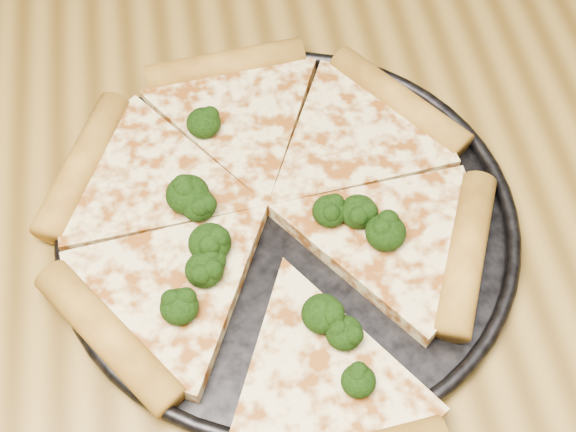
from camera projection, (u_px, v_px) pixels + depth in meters
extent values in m
cube|color=olive|center=(165.00, 245.00, 0.62)|extent=(1.20, 0.90, 0.04)
cube|color=brown|center=(539.00, 104.00, 1.19)|extent=(0.06, 0.06, 0.71)
cylinder|color=black|center=(288.00, 225.00, 0.60)|extent=(0.33, 0.33, 0.01)
torus|color=black|center=(288.00, 220.00, 0.59)|extent=(0.35, 0.35, 0.01)
cylinder|color=#B6862D|center=(399.00, 101.00, 0.65)|extent=(0.10, 0.12, 0.03)
cylinder|color=#B6862D|center=(226.00, 66.00, 0.67)|extent=(0.14, 0.04, 0.03)
cylinder|color=#B6862D|center=(83.00, 165.00, 0.61)|extent=(0.08, 0.13, 0.03)
cylinder|color=#B6862D|center=(108.00, 336.00, 0.53)|extent=(0.10, 0.12, 0.03)
cylinder|color=#B6862D|center=(466.00, 253.00, 0.57)|extent=(0.08, 0.13, 0.03)
ellipsoid|color=black|center=(188.00, 194.00, 0.58)|extent=(0.03, 0.03, 0.02)
ellipsoid|color=black|center=(204.00, 123.00, 0.62)|extent=(0.03, 0.03, 0.02)
ellipsoid|color=black|center=(358.00, 211.00, 0.58)|extent=(0.03, 0.03, 0.02)
ellipsoid|color=black|center=(199.00, 205.00, 0.58)|extent=(0.03, 0.03, 0.02)
ellipsoid|color=black|center=(210.00, 243.00, 0.56)|extent=(0.03, 0.03, 0.02)
ellipsoid|color=black|center=(386.00, 232.00, 0.57)|extent=(0.03, 0.03, 0.02)
ellipsoid|color=black|center=(330.00, 211.00, 0.58)|extent=(0.03, 0.03, 0.02)
ellipsoid|color=black|center=(344.00, 333.00, 0.52)|extent=(0.03, 0.03, 0.02)
ellipsoid|color=black|center=(209.00, 260.00, 0.55)|extent=(0.02, 0.02, 0.02)
ellipsoid|color=black|center=(179.00, 307.00, 0.53)|extent=(0.03, 0.03, 0.02)
ellipsoid|color=black|center=(358.00, 381.00, 0.51)|extent=(0.02, 0.02, 0.02)
ellipsoid|color=black|center=(204.00, 270.00, 0.55)|extent=(0.03, 0.03, 0.02)
ellipsoid|color=black|center=(322.00, 314.00, 0.53)|extent=(0.03, 0.03, 0.02)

